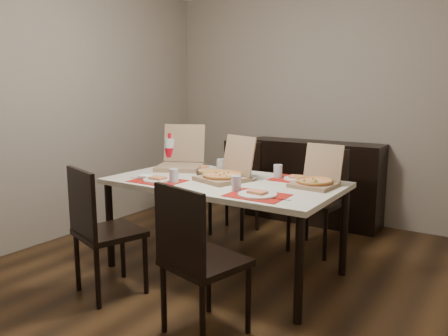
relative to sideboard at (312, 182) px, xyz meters
The scene contains 19 objects.
ground 1.84m from the sideboard, 90.00° to the right, with size 3.80×4.00×0.02m, color #3C2612.
room_walls 1.86m from the sideboard, 90.00° to the right, with size 3.84×4.02×2.62m.
sideboard is the anchor object (origin of this frame).
dining_table 1.71m from the sideboard, 92.56° to the right, with size 1.80×1.00×0.75m.
chair_near_left 2.60m from the sideboard, 102.74° to the right, with size 0.53×0.53×0.93m.
chair_near_right 2.63m from the sideboard, 82.92° to the right, with size 0.51×0.51×0.93m.
chair_far_left 0.92m from the sideboard, 124.36° to the right, with size 0.45×0.45×0.93m.
chair_far_right 0.87m from the sideboard, 63.68° to the right, with size 0.46×0.46×0.93m.
setting_near_left 2.07m from the sideboard, 103.48° to the right, with size 0.47×0.30×0.11m.
setting_near_right 2.04m from the sideboard, 80.24° to the right, with size 0.48×0.30×0.11m.
setting_far_left 1.50m from the sideboard, 109.51° to the right, with size 0.52×0.30×0.11m.
setting_far_right 1.44m from the sideboard, 75.43° to the right, with size 0.45×0.30×0.11m.
napkin_loose 1.82m from the sideboard, 90.08° to the right, with size 0.12×0.11×0.02m, color white.
pizza_box_center 1.73m from the sideboard, 92.24° to the right, with size 0.44×0.47×0.34m.
pizza_box_right 1.65m from the sideboard, 67.78° to the right, with size 0.32×0.36×0.30m.
pizza_box_left 1.65m from the sideboard, 115.98° to the right, with size 0.53×0.55×0.39m.
faina_plate 1.59m from the sideboard, 101.87° to the right, with size 0.25×0.25×0.03m.
dip_bowl 1.59m from the sideboard, 86.94° to the right, with size 0.12×0.12×0.03m, color white.
soda_bottle 1.69m from the sideboard, 123.64° to the right, with size 0.10×0.10×0.30m.
Camera 1 is at (1.76, -2.75, 1.45)m, focal length 35.00 mm.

